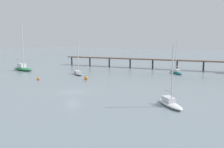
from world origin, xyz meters
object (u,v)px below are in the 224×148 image
at_px(mooring_buoy_near, 38,79).
at_px(sailboat_green, 23,68).
at_px(sailboat_gray, 78,72).
at_px(sailboat_white, 170,102).
at_px(pier, 203,58).
at_px(mooring_buoy_far, 86,78).
at_px(sailboat_teal, 176,71).

bearing_deg(mooring_buoy_near, sailboat_green, 149.83).
xyz_separation_m(sailboat_gray, sailboat_green, (-19.86, -1.79, 0.30)).
relative_size(sailboat_white, sailboat_green, 0.62).
distance_m(pier, sailboat_gray, 37.65).
height_order(sailboat_green, mooring_buoy_near, sailboat_green).
bearing_deg(sailboat_white, mooring_buoy_far, 152.49).
xyz_separation_m(pier, mooring_buoy_far, (-21.07, -30.77, -3.48)).
xyz_separation_m(mooring_buoy_far, mooring_buoy_near, (-9.41, -5.95, -0.10)).
distance_m(sailboat_teal, mooring_buoy_near, 36.62).
relative_size(sailboat_teal, sailboat_green, 0.63).
height_order(sailboat_teal, sailboat_green, sailboat_green).
xyz_separation_m(sailboat_white, sailboat_teal, (-8.06, 33.09, 0.05)).
distance_m(sailboat_white, sailboat_gray, 35.97).
bearing_deg(mooring_buoy_near, pier, 50.31).
xyz_separation_m(pier, sailboat_white, (2.69, -43.14, -3.32)).
height_order(sailboat_teal, mooring_buoy_far, sailboat_teal).
distance_m(sailboat_gray, sailboat_green, 19.94).
relative_size(sailboat_teal, mooring_buoy_far, 10.08).
xyz_separation_m(sailboat_green, mooring_buoy_far, (26.99, -4.27, -0.40)).
bearing_deg(pier, mooring_buoy_far, -124.40).
distance_m(sailboat_gray, mooring_buoy_near, 12.23).
bearing_deg(mooring_buoy_far, sailboat_teal, 52.85).
bearing_deg(pier, sailboat_gray, -138.78).
bearing_deg(mooring_buoy_far, sailboat_gray, 139.67).
bearing_deg(sailboat_green, mooring_buoy_far, -8.99).
height_order(pier, sailboat_teal, sailboat_teal).
relative_size(sailboat_gray, sailboat_teal, 1.00).
height_order(pier, mooring_buoy_near, pier).
relative_size(sailboat_gray, mooring_buoy_near, 13.27).
relative_size(sailboat_white, sailboat_teal, 0.99).
height_order(sailboat_white, sailboat_green, sailboat_green).
xyz_separation_m(pier, mooring_buoy_near, (-30.48, -36.72, -3.59)).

